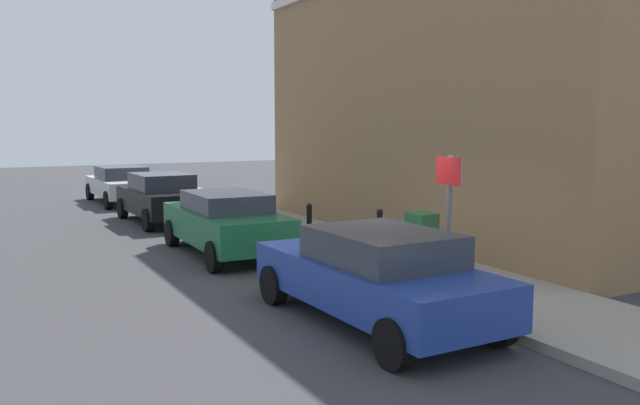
# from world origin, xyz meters

# --- Properties ---
(ground) EXTENTS (80.00, 80.00, 0.00)m
(ground) POSITION_xyz_m (0.00, 0.00, 0.00)
(ground) COLOR #38383A
(sidewalk) EXTENTS (2.59, 30.00, 0.15)m
(sidewalk) POSITION_xyz_m (1.91, 6.00, 0.07)
(sidewalk) COLOR gray
(sidewalk) RESTS_ON ground
(corner_building) EXTENTS (7.11, 12.59, 9.61)m
(corner_building) POSITION_xyz_m (6.70, 4.29, 4.81)
(corner_building) COLOR olive
(corner_building) RESTS_ON ground
(car_blue) EXTENTS (2.01, 4.48, 1.42)m
(car_blue) POSITION_xyz_m (-0.58, -1.34, 0.75)
(car_blue) COLOR navy
(car_blue) RESTS_ON ground
(car_green) EXTENTS (1.89, 4.36, 1.43)m
(car_green) POSITION_xyz_m (-0.73, 4.61, 0.76)
(car_green) COLOR #195933
(car_green) RESTS_ON ground
(car_black) EXTENTS (1.95, 4.09, 1.48)m
(car_black) POSITION_xyz_m (-0.73, 10.14, 0.77)
(car_black) COLOR black
(car_black) RESTS_ON ground
(car_silver) EXTENTS (2.01, 4.48, 1.37)m
(car_silver) POSITION_xyz_m (-0.75, 15.77, 0.72)
(car_silver) COLOR #B7B7BC
(car_silver) RESTS_ON ground
(utility_cabinet) EXTENTS (0.46, 0.61, 1.15)m
(utility_cabinet) POSITION_xyz_m (1.62, 0.49, 0.68)
(utility_cabinet) COLOR #1E4C28
(utility_cabinet) RESTS_ON sidewalk
(bollard_near_cabinet) EXTENTS (0.14, 0.14, 1.04)m
(bollard_near_cabinet) POSITION_xyz_m (1.72, 2.05, 0.70)
(bollard_near_cabinet) COLOR black
(bollard_near_cabinet) RESTS_ON sidewalk
(bollard_far_kerb) EXTENTS (0.14, 0.14, 1.04)m
(bollard_far_kerb) POSITION_xyz_m (0.86, 3.58, 0.70)
(bollard_far_kerb) COLOR black
(bollard_far_kerb) RESTS_ON sidewalk
(street_sign) EXTENTS (0.08, 0.60, 2.30)m
(street_sign) POSITION_xyz_m (0.95, -1.10, 1.66)
(street_sign) COLOR #59595B
(street_sign) RESTS_ON sidewalk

